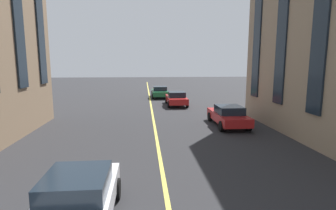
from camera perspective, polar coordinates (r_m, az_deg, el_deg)
The scene contains 5 objects.
lane_centre_line at distance 18.83m, azimuth -3.02°, elevation -3.79°, with size 80.00×0.16×0.01m.
car_red_far at distance 26.35m, azimuth 1.79°, elevation 1.45°, with size 4.40×1.95×1.37m.
car_red_mid at distance 18.22m, azimuth 12.73°, elevation -2.19°, with size 4.40×1.95×1.37m.
car_green_oncoming at distance 32.30m, azimuth -1.75°, elevation 2.85°, with size 4.40×1.95×1.37m.
car_white_near at distance 7.55m, azimuth -19.05°, elevation -18.89°, with size 4.40×1.95×1.37m.
Camera 1 is at (1.65, 0.66, 4.17)m, focal length 28.59 mm.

